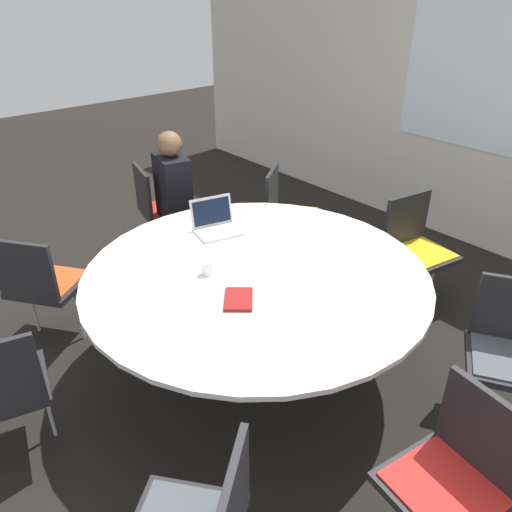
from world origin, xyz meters
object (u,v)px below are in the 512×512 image
at_px(chair_4, 458,473).
at_px(chair_5, 511,345).
at_px(chair_7, 286,209).
at_px(spiral_notebook, 239,299).
at_px(coffee_cup, 207,268).
at_px(chair_1, 41,280).
at_px(person_0, 175,191).
at_px(laptop, 216,223).
at_px(chair_0, 159,204).
at_px(chair_6, 416,243).

distance_m(chair_4, chair_5, 0.98).
relative_size(chair_7, spiral_notebook, 3.29).
xyz_separation_m(chair_5, coffee_cup, (-1.37, -1.02, 0.27)).
xyz_separation_m(chair_1, chair_7, (0.23, 2.02, 0.00)).
height_order(person_0, coffee_cup, person_0).
relative_size(chair_1, laptop, 2.43).
distance_m(chair_1, chair_4, 2.67).
height_order(chair_5, person_0, person_0).
xyz_separation_m(chair_0, chair_5, (2.91, 0.44, 0.00)).
relative_size(chair_0, chair_1, 1.00).
height_order(chair_7, spiral_notebook, chair_7).
xyz_separation_m(chair_6, spiral_notebook, (-0.02, -1.70, 0.24)).
distance_m(chair_1, spiral_notebook, 1.47).
bearing_deg(person_0, coffee_cup, -11.29).
bearing_deg(spiral_notebook, chair_1, -154.72).
bearing_deg(laptop, chair_1, 166.04).
height_order(chair_1, spiral_notebook, chair_1).
distance_m(chair_0, chair_7, 1.12).
bearing_deg(coffee_cup, laptop, 138.35).
bearing_deg(laptop, chair_5, -56.32).
xyz_separation_m(chair_0, person_0, (0.25, 0.02, 0.20)).
distance_m(chair_1, laptop, 1.21).
relative_size(person_0, spiral_notebook, 4.65).
bearing_deg(chair_0, chair_6, 43.50).
distance_m(chair_4, person_0, 2.94).
distance_m(laptop, coffee_cup, 0.57).
xyz_separation_m(chair_1, chair_4, (2.56, 0.73, 0.00)).
bearing_deg(chair_0, chair_1, -51.39).
xyz_separation_m(chair_4, chair_5, (-0.23, 0.95, 0.00)).
bearing_deg(chair_4, chair_0, -0.09).
relative_size(chair_4, chair_6, 1.00).
height_order(chair_5, chair_7, same).
xyz_separation_m(chair_0, chair_6, (1.89, 1.08, 0.00)).
relative_size(chair_5, spiral_notebook, 3.29).
xyz_separation_m(chair_7, laptop, (0.32, -0.98, 0.29)).
height_order(chair_0, person_0, person_0).
bearing_deg(chair_6, spiral_notebook, 9.72).
relative_size(chair_0, chair_6, 1.00).
xyz_separation_m(chair_6, chair_7, (-1.09, -0.30, 0.00)).
distance_m(chair_4, chair_6, 2.02).
xyz_separation_m(chair_1, coffee_cup, (0.97, 0.66, 0.27)).
bearing_deg(chair_1, coffee_cup, -1.38).
xyz_separation_m(chair_1, laptop, (0.55, 1.04, 0.29)).
bearing_deg(chair_7, chair_6, 69.58).
bearing_deg(chair_1, chair_5, 0.21).
relative_size(person_0, coffee_cup, 14.83).
distance_m(chair_4, laptop, 2.06).
xyz_separation_m(chair_6, laptop, (-0.77, -1.28, 0.29)).
height_order(chair_1, person_0, person_0).
relative_size(chair_4, coffee_cup, 10.49).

